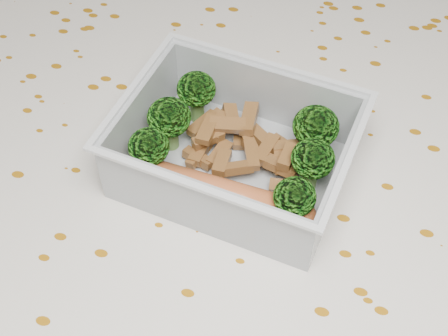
# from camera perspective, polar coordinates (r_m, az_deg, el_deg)

# --- Properties ---
(dining_table) EXTENTS (1.40, 0.90, 0.75)m
(dining_table) POSITION_cam_1_polar(r_m,az_deg,el_deg) (0.54, 1.00, -7.40)
(dining_table) COLOR brown
(dining_table) RESTS_ON ground
(tablecloth) EXTENTS (1.46, 0.96, 0.19)m
(tablecloth) POSITION_cam_1_polar(r_m,az_deg,el_deg) (0.49, 1.08, -4.36)
(tablecloth) COLOR silver
(tablecloth) RESTS_ON dining_table
(lunch_container) EXTENTS (0.18, 0.15, 0.06)m
(lunch_container) POSITION_cam_1_polar(r_m,az_deg,el_deg) (0.45, 1.05, 1.23)
(lunch_container) COLOR #B7BDC4
(lunch_container) RESTS_ON tablecloth
(broccoli_florets) EXTENTS (0.14, 0.11, 0.05)m
(broccoli_florets) POSITION_cam_1_polar(r_m,az_deg,el_deg) (0.45, 1.56, 2.83)
(broccoli_florets) COLOR #608C3F
(broccoli_florets) RESTS_ON lunch_container
(meat_pile) EXTENTS (0.10, 0.07, 0.03)m
(meat_pile) POSITION_cam_1_polar(r_m,az_deg,el_deg) (0.47, 1.66, 2.30)
(meat_pile) COLOR brown
(meat_pile) RESTS_ON lunch_container
(sausage) EXTENTS (0.14, 0.03, 0.02)m
(sausage) POSITION_cam_1_polar(r_m,az_deg,el_deg) (0.43, -0.34, -2.33)
(sausage) COLOR #B95A2F
(sausage) RESTS_ON lunch_container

